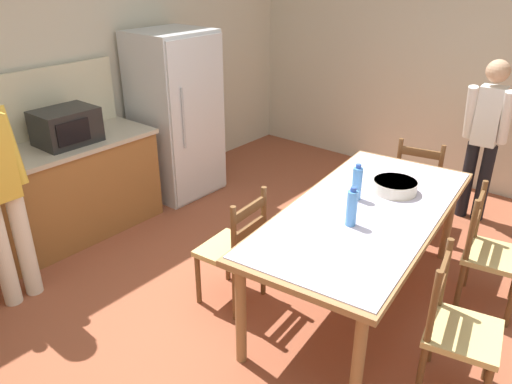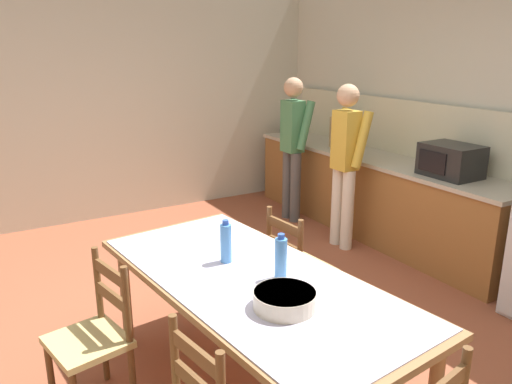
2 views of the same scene
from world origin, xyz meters
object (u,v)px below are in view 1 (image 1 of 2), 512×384
Objects in this scene: dining_table at (365,218)px; bottle_near_centre at (352,208)px; chair_head_end at (418,185)px; person_by_table at (485,134)px; chair_side_near_left at (457,330)px; chair_side_far_left at (235,250)px; microwave at (66,126)px; bottle_off_centre at (357,183)px; chair_side_near_right at (489,253)px; refrigerator at (176,115)px; serving_bowl at (395,186)px.

bottle_near_centre reaches higher than dining_table.
chair_head_end is 0.79m from person_by_table.
dining_table is 2.46× the size of chair_side_near_left.
chair_side_far_left and chair_side_near_left have the same top height.
microwave is 3.78m from person_by_table.
dining_table is at bearing 123.14° from chair_side_far_left.
chair_side_near_right is (0.47, -0.85, -0.47)m from bottle_off_centre.
bottle_off_centre is 1.85m from person_by_table.
microwave is (-1.23, 0.02, 0.18)m from refrigerator.
refrigerator is 1.25m from microwave.
dining_table is 1.44× the size of person_by_table.
dining_table is 0.33m from bottle_near_centre.
bottle_off_centre is 1.08m from chair_side_near_right.
refrigerator is at bearing 79.79° from bottle_off_centre.
dining_table is at bearing 85.31° from chair_head_end.
chair_side_near_right is at bearing -5.15° from chair_side_near_left.
person_by_table reaches higher than microwave.
serving_bowl is at bearing 89.48° from chair_head_end.
chair_side_near_right is (0.18, -0.69, -0.40)m from serving_bowl.
chair_side_near_right is at bearing 17.00° from person_by_table.
chair_head_end is 1.00× the size of chair_side_near_left.
chair_side_far_left is 1.56m from chair_side_near_left.
microwave is 0.32× the size of person_by_table.
chair_head_end is at bearing 158.38° from chair_side_far_left.
bottle_near_centre is 0.30× the size of chair_side_far_left.
chair_head_end is at bearing 10.51° from serving_bowl.
chair_head_end is at bearing -70.45° from refrigerator.
chair_side_near_left is at bearing -116.92° from bottle_off_centre.
chair_side_near_right is at bearing -51.84° from dining_table.
chair_head_end is (2.07, -2.37, -0.60)m from microwave.
person_by_table is at bearing -10.21° from bottle_off_centre.
microwave is 1.85× the size of bottle_near_centre.
chair_side_near_left is (0.32, -3.35, -0.60)m from microwave.
refrigerator is 1.11× the size of person_by_table.
chair_side_near_left is at bearing 91.21° from chair_side_far_left.
chair_head_end is (1.92, -0.57, 0.00)m from chair_side_far_left.
bottle_near_centre is (-0.27, -0.03, 0.20)m from dining_table.
bottle_off_centre is at bearing -14.43° from person_by_table.
microwave reaches higher than chair_side_near_right.
refrigerator is 3.48m from chair_side_near_left.
bottle_near_centre is 0.30× the size of chair_head_end.
microwave is 1.91m from chair_side_far_left.
microwave is at bearing 105.77° from dining_table.
chair_head_end is at bearing 6.34° from dining_table.
chair_side_far_left is (-0.95, 0.75, -0.40)m from serving_bowl.
microwave is 0.22× the size of dining_table.
person_by_table reaches higher than bottle_near_centre.
chair_side_far_left reaches higher than serving_bowl.
chair_side_near_left is at bearing -134.20° from serving_bowl.
chair_side_near_right is at bearing -39.65° from bottle_near_centre.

